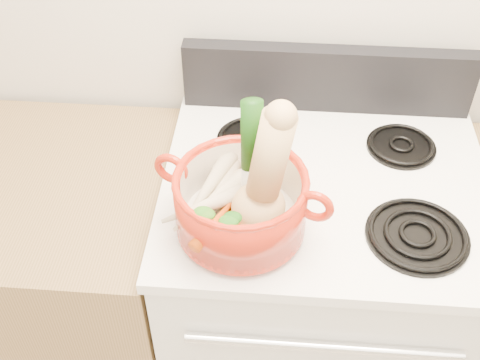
# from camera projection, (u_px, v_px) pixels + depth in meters

# --- Properties ---
(stove_body) EXTENTS (0.76, 0.65, 0.92)m
(stove_body) POSITION_uv_depth(u_px,v_px,m) (310.00, 302.00, 1.76)
(stove_body) COLOR silver
(stove_body) RESTS_ON floor
(cooktop) EXTENTS (0.78, 0.67, 0.03)m
(cooktop) POSITION_uv_depth(u_px,v_px,m) (326.00, 186.00, 1.44)
(cooktop) COLOR white
(cooktop) RESTS_ON stove_body
(control_backsplash) EXTENTS (0.76, 0.05, 0.18)m
(control_backsplash) POSITION_uv_depth(u_px,v_px,m) (327.00, 79.00, 1.58)
(control_backsplash) COLOR black
(control_backsplash) RESTS_ON cooktop
(oven_handle) EXTENTS (0.60, 0.02, 0.02)m
(oven_handle) POSITION_uv_depth(u_px,v_px,m) (323.00, 347.00, 1.30)
(oven_handle) COLOR silver
(oven_handle) RESTS_ON stove_body
(burner_front_left) EXTENTS (0.22, 0.22, 0.02)m
(burner_front_left) POSITION_uv_depth(u_px,v_px,m) (242.00, 224.00, 1.32)
(burner_front_left) COLOR black
(burner_front_left) RESTS_ON cooktop
(burner_front_right) EXTENTS (0.22, 0.22, 0.02)m
(burner_front_right) POSITION_uv_depth(u_px,v_px,m) (417.00, 234.00, 1.29)
(burner_front_right) COLOR black
(burner_front_right) RESTS_ON cooktop
(burner_back_left) EXTENTS (0.17, 0.17, 0.02)m
(burner_back_left) POSITION_uv_depth(u_px,v_px,m) (251.00, 137.00, 1.53)
(burner_back_left) COLOR black
(burner_back_left) RESTS_ON cooktop
(burner_back_right) EXTENTS (0.17, 0.17, 0.02)m
(burner_back_right) POSITION_uv_depth(u_px,v_px,m) (401.00, 145.00, 1.51)
(burner_back_right) COLOR black
(burner_back_right) RESTS_ON cooktop
(dutch_oven) EXTENTS (0.34, 0.34, 0.14)m
(dutch_oven) POSITION_uv_depth(u_px,v_px,m) (241.00, 203.00, 1.26)
(dutch_oven) COLOR #B1210F
(dutch_oven) RESTS_ON burner_front_left
(pot_handle_left) EXTENTS (0.08, 0.04, 0.08)m
(pot_handle_left) POSITION_uv_depth(u_px,v_px,m) (171.00, 168.00, 1.26)
(pot_handle_left) COLOR #B1210F
(pot_handle_left) RESTS_ON dutch_oven
(pot_handle_right) EXTENTS (0.08, 0.04, 0.08)m
(pot_handle_right) POSITION_uv_depth(u_px,v_px,m) (315.00, 206.00, 1.18)
(pot_handle_right) COLOR #B1210F
(pot_handle_right) RESTS_ON dutch_oven
(squash) EXTENTS (0.19, 0.17, 0.30)m
(squash) POSITION_uv_depth(u_px,v_px,m) (259.00, 173.00, 1.17)
(squash) COLOR tan
(squash) RESTS_ON dutch_oven
(leek) EXTENTS (0.06, 0.07, 0.29)m
(leek) POSITION_uv_depth(u_px,v_px,m) (251.00, 159.00, 1.20)
(leek) COLOR beige
(leek) RESTS_ON dutch_oven
(ginger) EXTENTS (0.11, 0.10, 0.05)m
(ginger) POSITION_uv_depth(u_px,v_px,m) (250.00, 183.00, 1.32)
(ginger) COLOR tan
(ginger) RESTS_ON dutch_oven
(parsnip_0) EXTENTS (0.11, 0.25, 0.07)m
(parsnip_0) POSITION_uv_depth(u_px,v_px,m) (218.00, 194.00, 1.29)
(parsnip_0) COLOR beige
(parsnip_0) RESTS_ON dutch_oven
(parsnip_1) EXTENTS (0.17, 0.18, 0.06)m
(parsnip_1) POSITION_uv_depth(u_px,v_px,m) (210.00, 201.00, 1.28)
(parsnip_1) COLOR beige
(parsnip_1) RESTS_ON dutch_oven
(parsnip_2) EXTENTS (0.08, 0.17, 0.05)m
(parsnip_2) POSITION_uv_depth(u_px,v_px,m) (221.00, 186.00, 1.30)
(parsnip_2) COLOR beige
(parsnip_2) RESTS_ON dutch_oven
(parsnip_3) EXTENTS (0.19, 0.12, 0.06)m
(parsnip_3) POSITION_uv_depth(u_px,v_px,m) (204.00, 205.00, 1.25)
(parsnip_3) COLOR beige
(parsnip_3) RESTS_ON dutch_oven
(parsnip_4) EXTENTS (0.12, 0.21, 0.06)m
(parsnip_4) POSITION_uv_depth(u_px,v_px,m) (210.00, 184.00, 1.28)
(parsnip_4) COLOR beige
(parsnip_4) RESTS_ON dutch_oven
(carrot_0) EXTENTS (0.05, 0.15, 0.04)m
(carrot_0) POSITION_uv_depth(u_px,v_px,m) (230.00, 223.00, 1.25)
(carrot_0) COLOR #D64D0A
(carrot_0) RESTS_ON dutch_oven
(carrot_1) EXTENTS (0.06, 0.14, 0.04)m
(carrot_1) POSITION_uv_depth(u_px,v_px,m) (220.00, 221.00, 1.24)
(carrot_1) COLOR #CC580A
(carrot_1) RESTS_ON dutch_oven
(carrot_2) EXTENTS (0.06, 0.17, 0.04)m
(carrot_2) POSITION_uv_depth(u_px,v_px,m) (240.00, 221.00, 1.24)
(carrot_2) COLOR red
(carrot_2) RESTS_ON dutch_oven
(carrot_3) EXTENTS (0.09, 0.14, 0.04)m
(carrot_3) POSITION_uv_depth(u_px,v_px,m) (213.00, 226.00, 1.21)
(carrot_3) COLOR #D95D0A
(carrot_3) RESTS_ON dutch_oven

